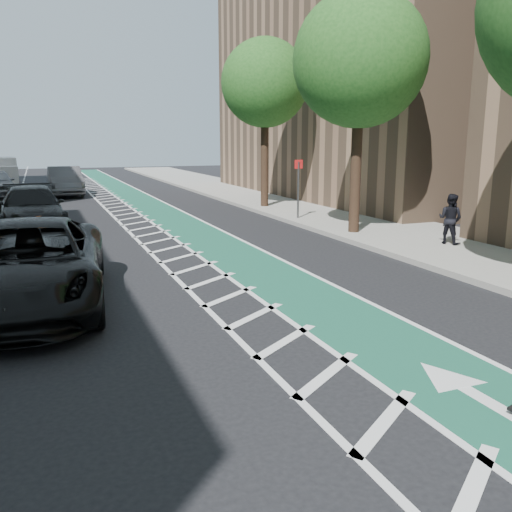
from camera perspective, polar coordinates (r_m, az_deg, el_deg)
ground at (r=8.57m, az=-6.19°, el=-10.29°), size 120.00×120.00×0.00m
bike_lane at (r=18.65m, az=-5.63°, el=2.05°), size 2.00×90.00×0.01m
buffer_strip at (r=18.30m, az=-10.15°, el=1.72°), size 1.40×90.00×0.01m
sidewalk_right at (r=21.34m, az=11.39°, el=3.33°), size 5.00×90.00×0.15m
curb_right at (r=20.12m, az=5.52°, el=3.00°), size 0.12×90.00×0.16m
building_right_far at (r=34.44m, az=14.40°, el=22.24°), size 14.00×22.00×19.00m
tree_r_c at (r=18.72m, az=11.32°, el=19.64°), size 4.20×4.20×7.90m
tree_r_d at (r=25.79m, az=1.16°, el=17.75°), size 4.20×4.20×7.90m
sign_post at (r=21.98m, az=4.47°, el=7.14°), size 0.35×0.08×2.47m
suv_near at (r=11.54m, az=-22.87°, el=-0.86°), size 3.45×6.40×1.71m
suv_far at (r=21.47m, az=-22.55°, el=4.62°), size 2.42×5.52×1.58m
car_grey at (r=34.31m, az=-19.45°, el=7.44°), size 1.93×5.20×1.70m
pedestrian at (r=17.43m, az=19.76°, el=3.70°), size 0.83×0.91×1.52m
barrel_a at (r=16.88m, az=-21.89°, el=1.80°), size 0.75×0.75×1.02m
barrel_b at (r=19.32m, az=-21.89°, el=2.72°), size 0.60×0.60×0.82m
barrel_c at (r=22.35m, az=-23.96°, el=3.72°), size 0.60×0.60×0.82m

